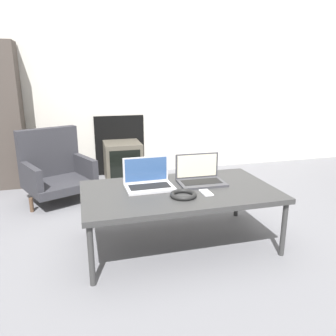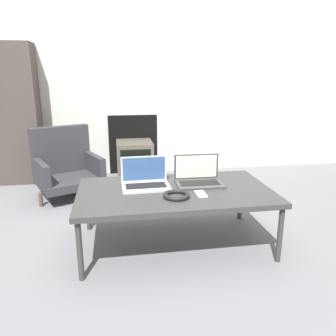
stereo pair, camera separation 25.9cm
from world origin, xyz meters
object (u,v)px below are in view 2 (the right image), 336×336
Objects in this scene: phone at (201,194)px; tv at (135,160)px; laptop_left at (145,180)px; laptop_right at (198,178)px; headphones at (177,195)px; armchair at (66,165)px.

phone is 1.88m from tv.
laptop_left is at bearing -90.76° from tv.
tv is (-0.38, 1.60, -0.25)m from laptop_right.
laptop_left is 0.43m from phone.
headphones is 0.40× the size of tv.
headphones is 0.23× the size of armchair.
headphones is at bearing -172.45° from phone.
headphones is 1.45× the size of phone.
laptop_right is at bearing 50.48° from headphones.
tv is 0.88m from armchair.
laptop_left is 0.45× the size of armchair.
laptop_right is 0.25m from phone.
armchair is (-0.90, 1.39, -0.12)m from headphones.
armchair is at bearing 121.59° from laptop_left.
phone is at bearing -76.24° from armchair.
laptop_left is at bearing 146.03° from phone.
laptop_right is 1.92× the size of headphones.
headphones is at bearing -56.08° from laptop_left.
armchair reaches higher than phone.
armchair is (-1.12, 1.13, -0.15)m from laptop_right.
armchair reaches higher than laptop_right.
armchair is at bearing 123.00° from headphones.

